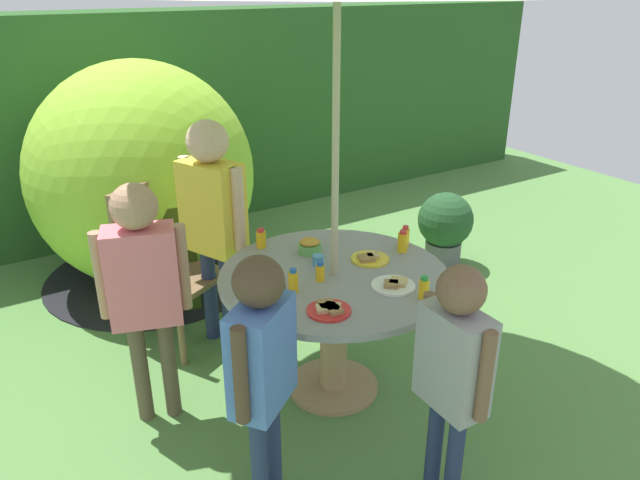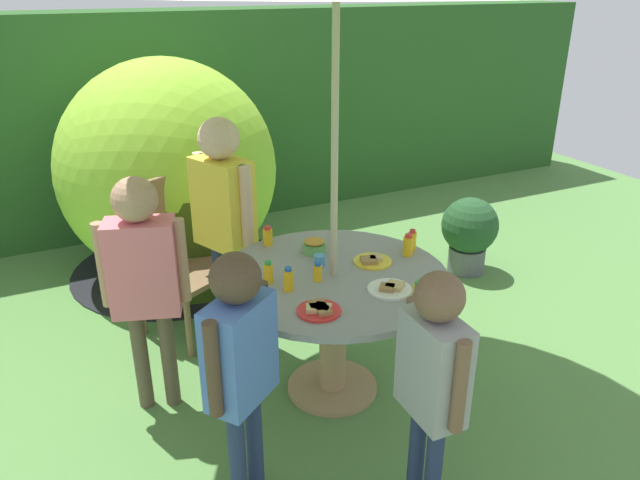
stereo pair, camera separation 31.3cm
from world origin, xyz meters
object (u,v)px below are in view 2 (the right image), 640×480
Objects in this scene: plate_near_left at (319,309)px; juice_bottle_front_edge at (418,293)px; snack_bowl at (314,246)px; child_in_pink_shirt at (143,268)px; child_in_blue_shirt at (240,352)px; plate_center_front at (372,261)px; juice_bottle_mid_left at (412,240)px; child_in_grey_shirt at (433,368)px; child_in_yellow_shirt at (223,204)px; juice_bottle_center_back at (268,272)px; juice_bottle_near_right at (408,245)px; juice_bottle_far_right at (318,272)px; dome_tent at (169,171)px; juice_bottle_mid_right at (268,236)px; cup_near at (319,260)px; plate_far_left at (390,288)px; juice_bottle_back_edge at (288,280)px; wooden_chair at (177,250)px; garden_table at (333,302)px; potted_plant at (469,231)px.

juice_bottle_front_edge is at bearing -16.61° from plate_near_left.
child_in_pink_shirt is at bearing 179.66° from snack_bowl.
child_in_blue_shirt is 5.77× the size of plate_near_left.
plate_center_front is 0.30m from juice_bottle_mid_left.
child_in_pink_shirt reaches higher than snack_bowl.
child_in_grey_shirt reaches higher than snack_bowl.
child_in_yellow_shirt is 12.06× the size of juice_bottle_center_back.
child_in_blue_shirt is 1.04× the size of child_in_grey_shirt.
juice_bottle_near_right is 1.23× the size of juice_bottle_far_right.
child_in_pink_shirt is (-0.50, -1.62, 0.01)m from dome_tent.
juice_bottle_mid_right reaches higher than cup_near.
child_in_grey_shirt is 1.44m from juice_bottle_mid_right.
plate_far_left is at bearing -135.68° from juice_bottle_mid_left.
plate_far_left is 1.77× the size of juice_bottle_back_edge.
child_in_yellow_shirt is at bearing 105.66° from juice_bottle_far_right.
wooden_chair is at bearing 113.54° from juice_bottle_far_right.
garden_table is 0.24m from juice_bottle_far_right.
juice_bottle_mid_right is (0.24, -1.42, -0.04)m from dome_tent.
juice_bottle_center_back is (-0.51, 0.35, 0.04)m from plate_far_left.
child_in_blue_shirt is 1.16m from juice_bottle_mid_right.
juice_bottle_center_back is at bearing 19.20° from child_in_grey_shirt.
juice_bottle_front_edge is at bearing -67.73° from cup_near.
juice_bottle_center_back is 0.33m from cup_near.
child_in_grey_shirt reaches higher than juice_bottle_back_edge.
child_in_yellow_shirt is 1.37m from juice_bottle_front_edge.
juice_bottle_near_right is at bearing -26.55° from child_in_grey_shirt.
juice_bottle_near_right is at bearing -0.82° from plate_center_front.
juice_bottle_back_edge is at bearing -170.38° from juice_bottle_mid_left.
plate_near_left is at bearing -114.88° from juice_bottle_far_right.
child_in_pink_shirt is (-0.33, -0.77, 0.29)m from wooden_chair.
plate_near_left is (0.35, -1.39, 0.20)m from wooden_chair.
plate_near_left reaches higher than garden_table.
cup_near reaches higher than garden_table.
plate_near_left is at bearing -113.73° from snack_bowl.
dome_tent is 1.69m from snack_bowl.
juice_bottle_center_back is (0.57, -0.24, -0.05)m from child_in_pink_shirt.
dome_tent is (0.17, 0.85, 0.27)m from wooden_chair.
garden_table is 0.36m from snack_bowl.
juice_bottle_mid_right is (0.74, 0.21, -0.05)m from child_in_pink_shirt.
child_in_grey_shirt reaches higher than juice_bottle_far_right.
child_in_blue_shirt is 19.32× the size of cup_near.
juice_bottle_mid_right is (-1.82, -0.38, 0.44)m from potted_plant.
cup_near is (0.09, 0.15, -0.02)m from juice_bottle_far_right.
juice_bottle_back_edge is (-0.83, -0.14, 0.00)m from juice_bottle_mid_left.
potted_plant is 2.50m from child_in_grey_shirt.
plate_center_front is 0.61m from plate_near_left.
plate_near_left is 1.65× the size of juice_bottle_near_right.
plate_far_left reaches higher than potted_plant.
juice_bottle_back_edge is at bearing -154.02° from potted_plant.
dome_tent is 14.47× the size of snack_bowl.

